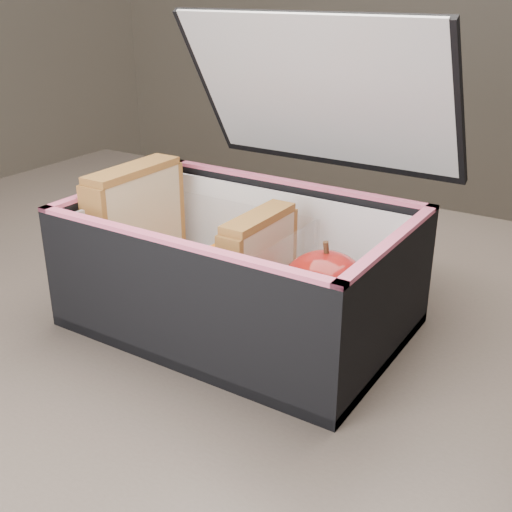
{
  "coord_description": "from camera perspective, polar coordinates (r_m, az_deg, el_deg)",
  "views": [
    {
      "loc": [
        0.27,
        -0.44,
        1.04
      ],
      "look_at": [
        -0.01,
        -0.0,
        0.81
      ],
      "focal_mm": 45.0,
      "sensor_mm": 36.0,
      "label": 1
    }
  ],
  "objects": [
    {
      "name": "kitchen_table",
      "position": [
        0.64,
        0.86,
        -12.94
      ],
      "size": [
        1.2,
        0.8,
        0.75
      ],
      "color": "brown",
      "rests_on": "ground"
    },
    {
      "name": "lunch_bag",
      "position": [
        0.56,
        -1.14,
        -0.27
      ],
      "size": [
        0.28,
        0.28,
        0.26
      ],
      "color": "black",
      "rests_on": "kitchen_table"
    },
    {
      "name": "plastic_tub",
      "position": [
        0.59,
        -5.47,
        -0.43
      ],
      "size": [
        0.19,
        0.13,
        0.08
      ],
      "primitive_type": null,
      "color": "white",
      "rests_on": "lunch_bag"
    },
    {
      "name": "sandwich_left",
      "position": [
        0.62,
        -10.59,
        2.76
      ],
      "size": [
        0.03,
        0.1,
        0.11
      ],
      "color": "#D2B28B",
      "rests_on": "plastic_tub"
    },
    {
      "name": "sandwich_right",
      "position": [
        0.55,
        0.22,
        -0.88
      ],
      "size": [
        0.02,
        0.08,
        0.09
      ],
      "color": "#D2B28B",
      "rests_on": "plastic_tub"
    },
    {
      "name": "carrot_sticks",
      "position": [
        0.59,
        -5.54,
        -2.15
      ],
      "size": [
        0.05,
        0.16,
        0.03
      ],
      "color": "#E36400",
      "rests_on": "plastic_tub"
    },
    {
      "name": "paper_napkin",
      "position": [
        0.54,
        6.37,
        -6.79
      ],
      "size": [
        0.08,
        0.08,
        0.01
      ],
      "primitive_type": "cube",
      "rotation": [
        0.0,
        0.0,
        -0.04
      ],
      "color": "white",
      "rests_on": "lunch_bag"
    },
    {
      "name": "red_apple",
      "position": [
        0.52,
        6.07,
        -3.21
      ],
      "size": [
        0.08,
        0.08,
        0.08
      ],
      "rotation": [
        0.0,
        0.0,
        -0.07
      ],
      "color": "maroon",
      "rests_on": "paper_napkin"
    }
  ]
}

